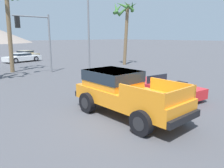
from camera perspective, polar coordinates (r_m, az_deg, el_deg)
The scene contains 9 objects.
ground_plane at distance 9.37m, azimuth 1.34°, elevation -7.91°, with size 320.00×320.00×0.00m, color #4C4C51.
orange_pickup_truck at distance 9.12m, azimuth 2.87°, elevation -1.66°, with size 2.36×5.23×1.81m.
red_convertible_car at distance 12.39m, azimuth 13.24°, elevation -1.06°, with size 2.46×4.51×1.12m.
parked_car_white at distance 30.53m, azimuth -22.45°, elevation 6.47°, with size 4.79×2.48×1.13m.
parked_car_tan at distance 36.49m, azimuth -21.76°, elevation 7.30°, with size 3.08×4.81×1.09m.
traffic_light_main at distance 20.13m, azimuth -19.32°, elevation 12.57°, with size 3.16×0.38×5.09m.
street_lamp_post at distance 16.83m, azimuth -6.27°, elevation 19.49°, with size 0.90×0.24×9.09m.
palm_tree_short at distance 25.55m, azimuth 3.40°, elevation 17.02°, with size 2.99×2.70×7.10m.
palm_tree_leaning at distance 22.07m, azimuth -25.90°, elevation 17.79°, with size 2.69×2.71×7.71m.
Camera 1 is at (-6.17, -6.26, 3.25)m, focal length 35.00 mm.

